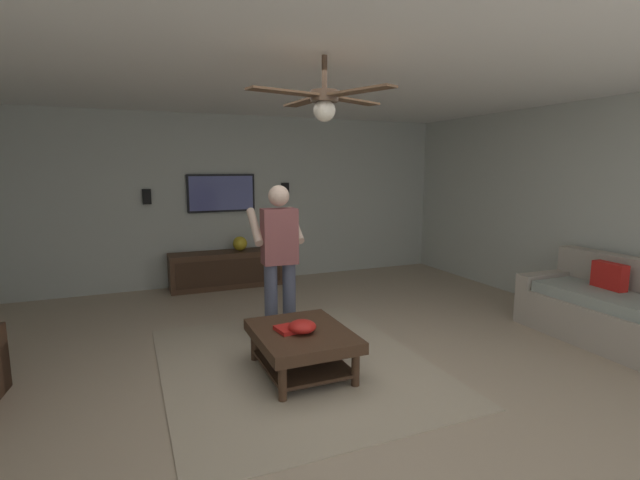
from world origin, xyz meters
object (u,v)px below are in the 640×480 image
Objects in this scene: bowl at (302,327)px; wall_speaker_left at (285,189)px; couch at (619,314)px; coffee_table at (302,341)px; ceiling_fan at (325,100)px; tv at (221,193)px; person_standing at (279,253)px; media_console at (227,269)px; vase_round at (240,243)px; book at (287,329)px; remote_white at (303,325)px; wall_speaker_right at (147,197)px.

wall_speaker_left is at bearing -16.54° from bowl.
couch is 1.91× the size of coffee_table.
tv is at bearing -0.08° from ceiling_fan.
person_standing is (0.91, -0.09, 0.64)m from coffee_table.
couch is 3.83m from ceiling_fan.
tv is 0.63× the size of person_standing.
coffee_table is 2.06m from ceiling_fan.
wall_speaker_left is at bearing -60.68° from couch.
vase_round reaches higher than media_console.
person_standing reaches higher than vase_round.
person_standing is at bearing 176.74° from vase_round.
book is (-3.49, 0.14, -1.01)m from tv.
tv is 4.71× the size of wall_speaker_left.
couch is 5.38m from tv.
vase_round is (2.38, -0.14, -0.27)m from person_standing.
person_standing is 1.05m from book.
ceiling_fan is at bearing 179.98° from coffee_table.
person_standing reaches higher than coffee_table.
coffee_table is 0.16m from remote_white.
media_console is 7.73× the size of book.
remote_white is (0.16, -0.07, -0.04)m from bowl.
tv is 2.65m from person_standing.
vase_round is (3.27, -0.36, 0.24)m from book.
media_console is at bearing 0.00° from tv.
person_standing is at bearing 2.11° from media_console.
book is 0.19× the size of ceiling_fan.
tv reaches higher than bowl.
coffee_table is 3.84m from wall_speaker_right.
bowl is 3.36m from vase_round.
media_console is at bearing -10.49° from book.
remote_white reaches higher than coffee_table.
media_console reaches higher than remote_white.
tv is (3.51, -0.01, 1.13)m from coffee_table.
person_standing is (1.53, 3.18, 0.61)m from couch.
coffee_table is 4.55× the size of book.
remote_white is (0.10, -0.05, 0.12)m from coffee_table.
tv is 4.71× the size of book.
ceiling_fan is at bearing 179.36° from person_standing.
person_standing reaches higher than book.
media_console is 11.33× the size of remote_white.
media_console is 1.18m from tv.
vase_round is 1.17m from wall_speaker_left.
media_console is 7.73× the size of wall_speaker_right.
wall_speaker_left is at bearing -74.05° from vase_round.
remote_white is 0.68× the size of wall_speaker_left.
remote_white is 0.68× the size of wall_speaker_right.
remote_white is at bearing 176.83° from vase_round.
person_standing is at bearing 130.35° from remote_white.
ceiling_fan is at bearing -0.08° from tv.
wall_speaker_right reaches higher than book.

